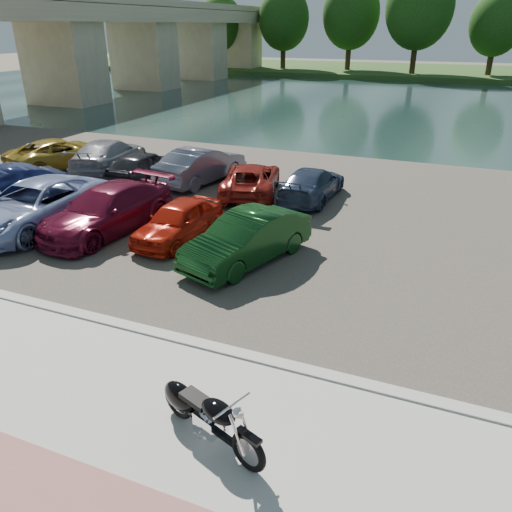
{
  "coord_description": "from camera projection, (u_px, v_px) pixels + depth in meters",
  "views": [
    {
      "loc": [
        4.16,
        -5.72,
        6.27
      ],
      "look_at": [
        -0.04,
        4.58,
        1.1
      ],
      "focal_mm": 35.0,
      "sensor_mm": 36.0,
      "label": 1
    }
  ],
  "objects": [
    {
      "name": "bridge",
      "position": [
        137.0,
        33.0,
        50.59
      ],
      "size": [
        7.0,
        56.0,
        8.55
      ],
      "color": "tan",
      "rests_on": "ground"
    },
    {
      "name": "kerb",
      "position": [
        212.0,
        348.0,
        10.52
      ],
      "size": [
        60.0,
        0.3,
        0.14
      ],
      "primitive_type": "cube",
      "color": "#B6B4AB",
      "rests_on": "ground"
    },
    {
      "name": "car_9",
      "position": [
        201.0,
        165.0,
        21.42
      ],
      "size": [
        2.42,
        4.79,
        1.51
      ],
      "primitive_type": "imported",
      "rotation": [
        0.0,
        0.0,
        2.95
      ],
      "color": "slate",
      "rests_on": "parking_lot"
    },
    {
      "name": "car_6",
      "position": [
        60.0,
        153.0,
        23.66
      ],
      "size": [
        3.65,
        5.39,
        1.37
      ],
      "primitive_type": "imported",
      "rotation": [
        0.0,
        0.0,
        2.84
      ],
      "color": "olive",
      "rests_on": "parking_lot"
    },
    {
      "name": "car_8",
      "position": [
        144.0,
        166.0,
        21.58
      ],
      "size": [
        1.65,
        3.99,
        1.35
      ],
      "primitive_type": "imported",
      "rotation": [
        0.0,
        0.0,
        3.13
      ],
      "color": "black",
      "rests_on": "parking_lot"
    },
    {
      "name": "car_10",
      "position": [
        251.0,
        179.0,
        19.9
      ],
      "size": [
        3.24,
        4.91,
        1.25
      ],
      "primitive_type": "imported",
      "rotation": [
        0.0,
        0.0,
        3.42
      ],
      "color": "maroon",
      "rests_on": "parking_lot"
    },
    {
      "name": "parking_lot",
      "position": [
        324.0,
        214.0,
        18.1
      ],
      "size": [
        60.0,
        18.0,
        0.04
      ],
      "primitive_type": "cube",
      "color": "#413B34",
      "rests_on": "ground"
    },
    {
      "name": "car_11",
      "position": [
        312.0,
        184.0,
        19.36
      ],
      "size": [
        1.88,
        4.32,
        1.24
      ],
      "primitive_type": "imported",
      "rotation": [
        0.0,
        0.0,
        3.11
      ],
      "color": "#2A3652",
      "rests_on": "parking_lot"
    },
    {
      "name": "car_2",
      "position": [
        35.0,
        205.0,
        16.58
      ],
      "size": [
        2.62,
        5.57,
        1.54
      ],
      "primitive_type": "imported",
      "rotation": [
        0.0,
        0.0,
        -0.01
      ],
      "color": "#8A9BC9",
      "rests_on": "parking_lot"
    },
    {
      "name": "car_5",
      "position": [
        247.0,
        239.0,
        14.16
      ],
      "size": [
        2.77,
        4.54,
        1.41
      ],
      "primitive_type": "imported",
      "rotation": [
        0.0,
        0.0,
        -0.32
      ],
      "color": "#0E3413",
      "rests_on": "parking_lot"
    },
    {
      "name": "far_trees",
      "position": [
        484.0,
        13.0,
        59.46
      ],
      "size": [
        70.25,
        10.68,
        12.52
      ],
      "color": "#342412",
      "rests_on": "far_bank"
    },
    {
      "name": "far_bank",
      "position": [
        440.0,
        72.0,
        69.2
      ],
      "size": [
        120.0,
        24.0,
        0.6
      ],
      "primitive_type": "cube",
      "color": "#274A1A",
      "rests_on": "ground"
    },
    {
      "name": "promenade",
      "position": [
        127.0,
        451.0,
        8.01
      ],
      "size": [
        60.0,
        6.0,
        0.1
      ],
      "primitive_type": "cube",
      "color": "#B6B4AB",
      "rests_on": "ground"
    },
    {
      "name": "car_3",
      "position": [
        107.0,
        210.0,
        16.29
      ],
      "size": [
        2.71,
        5.31,
        1.48
      ],
      "primitive_type": "imported",
      "rotation": [
        0.0,
        0.0,
        -0.13
      ],
      "color": "maroon",
      "rests_on": "parking_lot"
    },
    {
      "name": "ground",
      "position": [
        161.0,
        413.0,
        8.87
      ],
      "size": [
        200.0,
        200.0,
        0.0
      ],
      "primitive_type": "plane",
      "color": "#595447",
      "rests_on": "ground"
    },
    {
      "name": "motorcycle",
      "position": [
        202.0,
        412.0,
        8.09
      ],
      "size": [
        2.24,
        1.09,
        1.05
      ],
      "rotation": [
        0.0,
        0.0,
        -0.36
      ],
      "color": "black",
      "rests_on": "promenade"
    },
    {
      "name": "car_1",
      "position": [
        2.0,
        190.0,
        18.16
      ],
      "size": [
        3.08,
        4.87,
        1.52
      ],
      "primitive_type": "imported",
      "rotation": [
        0.0,
        0.0,
        -0.35
      ],
      "color": "#141B40",
      "rests_on": "parking_lot"
    },
    {
      "name": "car_7",
      "position": [
        109.0,
        155.0,
        23.13
      ],
      "size": [
        3.06,
        5.36,
        1.46
      ],
      "primitive_type": "imported",
      "rotation": [
        0.0,
        0.0,
        3.35
      ],
      "color": "gray",
      "rests_on": "parking_lot"
    },
    {
      "name": "river",
      "position": [
        414.0,
        106.0,
        42.45
      ],
      "size": [
        120.0,
        40.0,
        0.0
      ],
      "primitive_type": "cube",
      "color": "#1A2F2E",
      "rests_on": "ground"
    },
    {
      "name": "car_4",
      "position": [
        178.0,
        221.0,
        15.69
      ],
      "size": [
        1.72,
        3.76,
        1.25
      ],
      "primitive_type": "imported",
      "rotation": [
        0.0,
        0.0,
        -0.07
      ],
      "color": "#B11B0B",
      "rests_on": "parking_lot"
    }
  ]
}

